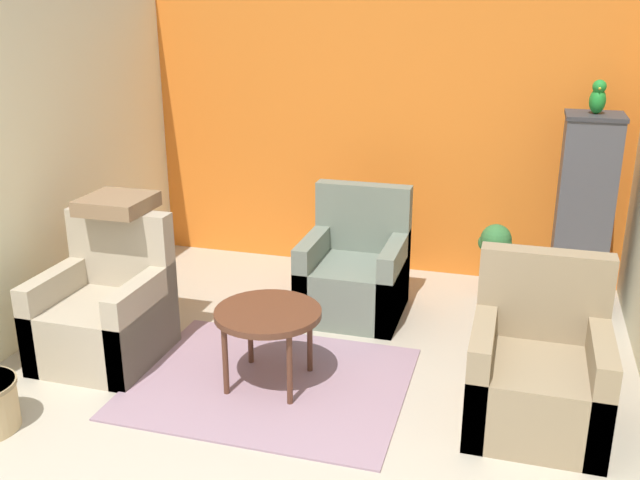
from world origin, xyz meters
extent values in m
cube|color=orange|center=(0.00, 3.69, 1.21)|extent=(4.19, 0.06, 2.43)
cube|color=beige|center=(-2.06, 1.83, 1.21)|extent=(0.06, 3.66, 2.43)
cube|color=gray|center=(-0.22, 1.45, 0.01)|extent=(1.70, 1.38, 0.01)
cylinder|color=#512D1E|center=(-0.22, 1.45, 0.48)|extent=(0.66, 0.66, 0.04)
cylinder|color=#512D1E|center=(-0.42, 1.24, 0.23)|extent=(0.04, 0.04, 0.46)
cylinder|color=#512D1E|center=(-0.02, 1.24, 0.23)|extent=(0.04, 0.04, 0.46)
cylinder|color=#512D1E|center=(-0.42, 1.65, 0.23)|extent=(0.04, 0.04, 0.46)
cylinder|color=#512D1E|center=(-0.02, 1.65, 0.23)|extent=(0.04, 0.04, 0.46)
cube|color=tan|center=(-1.39, 1.45, 0.21)|extent=(0.74, 0.75, 0.42)
cube|color=tan|center=(-1.39, 1.76, 0.68)|extent=(0.74, 0.14, 0.53)
cube|color=tan|center=(-1.70, 1.45, 0.30)|extent=(0.12, 0.75, 0.60)
cube|color=tan|center=(-1.08, 1.45, 0.30)|extent=(0.12, 0.75, 0.60)
cube|color=#8E7A5B|center=(1.37, 1.42, 0.21)|extent=(0.74, 0.75, 0.42)
cube|color=#8E7A5B|center=(1.37, 1.73, 0.68)|extent=(0.74, 0.14, 0.53)
cube|color=#8E7A5B|center=(1.07, 1.42, 0.30)|extent=(0.12, 0.75, 0.60)
cube|color=#8E7A5B|center=(1.68, 1.42, 0.30)|extent=(0.12, 0.75, 0.60)
cube|color=slate|center=(0.04, 2.61, 0.21)|extent=(0.74, 0.75, 0.42)
cube|color=slate|center=(0.04, 2.92, 0.68)|extent=(0.74, 0.14, 0.53)
cube|color=slate|center=(-0.27, 2.61, 0.30)|extent=(0.12, 0.75, 0.60)
cube|color=slate|center=(0.35, 2.61, 0.30)|extent=(0.12, 0.75, 0.60)
cube|color=#353539|center=(1.66, 3.23, 0.04)|extent=(0.48, 0.48, 0.09)
cube|color=#4C4C51|center=(1.66, 3.23, 0.78)|extent=(0.39, 0.39, 1.39)
cube|color=#353539|center=(1.66, 3.23, 1.49)|extent=(0.41, 0.41, 0.03)
ellipsoid|color=#1E842D|center=(1.66, 3.23, 1.60)|extent=(0.11, 0.14, 0.18)
sphere|color=#1E842D|center=(1.66, 3.21, 1.70)|extent=(0.10, 0.10, 0.10)
cone|color=gold|center=(1.66, 3.17, 1.70)|extent=(0.04, 0.04, 0.04)
cone|color=#1E842D|center=(1.66, 3.29, 1.58)|extent=(0.06, 0.12, 0.16)
cylinder|color=#66605B|center=(1.04, 3.23, 0.11)|extent=(0.21, 0.21, 0.21)
cylinder|color=brown|center=(1.04, 3.23, 0.31)|extent=(0.03, 0.03, 0.19)
sphere|color=#337038|center=(1.04, 3.23, 0.49)|extent=(0.24, 0.24, 0.24)
sphere|color=#337038|center=(0.98, 3.25, 0.45)|extent=(0.15, 0.15, 0.15)
sphere|color=#337038|center=(1.10, 3.21, 0.46)|extent=(0.13, 0.13, 0.13)
cube|color=#846647|center=(-1.39, 1.76, 1.00)|extent=(0.43, 0.43, 0.10)
camera|label=1|loc=(1.18, -2.26, 2.31)|focal=40.00mm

